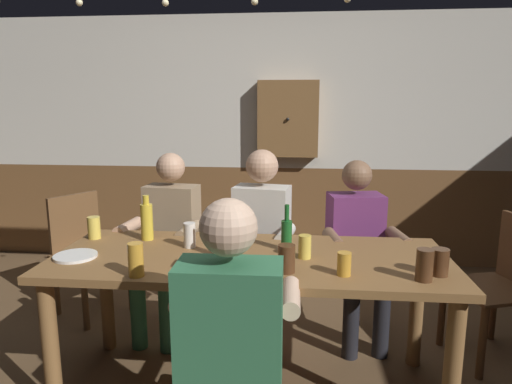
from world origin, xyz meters
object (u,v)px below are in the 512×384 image
at_px(person_0, 168,237).
at_px(dining_table, 250,274).
at_px(chair_empty_far_end, 504,283).
at_px(pint_glass_2, 440,262).
at_px(plate_0, 75,256).
at_px(bottle_2, 147,221).
at_px(pint_glass_3, 136,260).
at_px(wall_dart_cabinet, 288,119).
at_px(pint_glass_7, 94,228).
at_px(chair_empty_near_left, 85,250).
at_px(pint_glass_4, 424,265).
at_px(person_1, 259,236).
at_px(bottle_0, 287,233).
at_px(pint_glass_6, 287,259).
at_px(person_3, 232,331).
at_px(pint_glass_1, 344,264).
at_px(condiment_caddy, 195,261).
at_px(pint_glass_5, 190,235).
at_px(person_2, 357,243).
at_px(pint_glass_0, 305,247).

bearing_deg(person_0, dining_table, 141.97).
bearing_deg(chair_empty_far_end, pint_glass_2, 120.51).
xyz_separation_m(plate_0, bottle_2, (0.27, 0.34, 0.11)).
distance_m(person_0, pint_glass_3, 0.99).
bearing_deg(wall_dart_cabinet, pint_glass_7, -120.93).
distance_m(chair_empty_near_left, pint_glass_4, 2.44).
height_order(person_1, bottle_0, person_1).
bearing_deg(person_0, bottle_0, 154.46).
xyz_separation_m(pint_glass_2, pint_glass_6, (-0.71, -0.03, 0.00)).
bearing_deg(chair_empty_far_end, pint_glass_3, 94.73).
bearing_deg(person_3, bottle_0, 75.18).
relative_size(bottle_0, pint_glass_4, 1.72).
distance_m(person_3, pint_glass_1, 0.63).
bearing_deg(person_1, condiment_caddy, 83.10).
bearing_deg(bottle_0, pint_glass_4, -30.83).
distance_m(chair_empty_near_left, wall_dart_cabinet, 2.09).
distance_m(person_0, condiment_caddy, 0.90).
relative_size(person_1, pint_glass_5, 9.04).
height_order(chair_empty_near_left, pint_glass_5, pint_glass_5).
xyz_separation_m(pint_glass_4, pint_glass_6, (-0.62, 0.04, -0.01)).
height_order(plate_0, pint_glass_7, pint_glass_7).
bearing_deg(bottle_0, pint_glass_3, -146.35).
bearing_deg(person_2, plate_0, 16.95).
bearing_deg(bottle_2, chair_empty_near_left, 138.60).
bearing_deg(pint_glass_0, person_3, -114.35).
distance_m(pint_glass_2, pint_glass_6, 0.71).
height_order(chair_empty_far_end, pint_glass_4, pint_glass_4).
bearing_deg(wall_dart_cabinet, pint_glass_4, -73.30).
height_order(person_2, condiment_caddy, person_2).
distance_m(chair_empty_far_end, pint_glass_5, 1.91).
height_order(pint_glass_3, pint_glass_5, pint_glass_3).
xyz_separation_m(person_3, bottle_2, (-0.63, 0.86, 0.20)).
distance_m(person_1, pint_glass_3, 1.09).
relative_size(plate_0, pint_glass_3, 1.39).
xyz_separation_m(person_0, person_3, (0.63, -1.26, 0.01)).
height_order(bottle_0, wall_dart_cabinet, wall_dart_cabinet).
xyz_separation_m(person_3, pint_glass_0, (0.28, 0.63, 0.15)).
bearing_deg(person_1, wall_dart_cabinet, -86.56).
distance_m(person_1, pint_glass_4, 1.23).
distance_m(person_1, plate_0, 1.16).
relative_size(condiment_caddy, wall_dart_cabinet, 0.20).
bearing_deg(bottle_0, pint_glass_2, -22.59).
bearing_deg(pint_glass_2, wall_dart_cabinet, 109.31).
height_order(condiment_caddy, pint_glass_0, pint_glass_0).
relative_size(pint_glass_4, pint_glass_5, 1.06).
bearing_deg(pint_glass_3, pint_glass_6, 9.80).
relative_size(dining_table, pint_glass_6, 15.50).
bearing_deg(pint_glass_4, pint_glass_6, 175.93).
bearing_deg(pint_glass_2, person_2, 108.19).
height_order(chair_empty_far_end, pint_glass_1, chair_empty_far_end).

